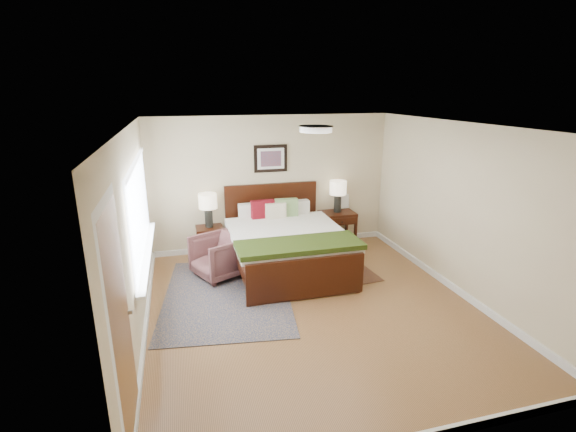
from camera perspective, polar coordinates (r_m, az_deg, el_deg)
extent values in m
plane|color=brown|center=(6.01, 3.37, -12.29)|extent=(5.00, 5.00, 0.00)
cube|color=beige|center=(7.84, -2.22, 4.50)|extent=(4.50, 0.04, 2.50)
cube|color=beige|center=(3.43, 17.29, -13.18)|extent=(4.50, 0.04, 2.50)
cube|color=beige|center=(5.28, -20.30, -2.74)|extent=(0.04, 5.00, 2.50)
cube|color=beige|center=(6.56, 22.57, 0.75)|extent=(0.04, 5.00, 2.50)
cube|color=white|center=(5.27, 3.84, 12.20)|extent=(4.50, 5.00, 0.02)
cube|color=silver|center=(5.90, -19.72, 0.86)|extent=(0.02, 2.72, 1.32)
cube|color=silver|center=(5.90, -19.58, 0.87)|extent=(0.01, 2.60, 1.20)
cube|color=silver|center=(6.09, -18.67, -4.81)|extent=(0.10, 2.72, 0.04)
cube|color=silver|center=(3.75, -21.96, -13.80)|extent=(0.01, 1.00, 2.18)
cube|color=brown|center=(3.76, -21.73, -14.32)|extent=(0.01, 0.90, 2.10)
cylinder|color=#999999|center=(4.11, -20.75, -12.22)|extent=(0.04, 0.04, 0.04)
cylinder|color=white|center=(5.27, 3.83, 11.76)|extent=(0.40, 0.40, 0.07)
cylinder|color=beige|center=(5.27, 3.84, 12.14)|extent=(0.44, 0.44, 0.01)
cube|color=black|center=(7.95, -2.28, 0.12)|extent=(1.76, 0.06, 1.23)
cube|color=black|center=(6.05, 2.50, -8.57)|extent=(1.76, 0.06, 0.62)
cube|color=black|center=(6.87, -7.03, -5.27)|extent=(0.06, 2.21, 0.20)
cube|color=black|center=(7.27, 6.20, -3.99)|extent=(0.06, 2.21, 0.20)
cube|color=silver|center=(6.97, -0.23, -3.55)|extent=(1.66, 2.19, 0.24)
cube|color=silver|center=(6.82, -0.01, -2.54)|extent=(1.84, 1.96, 0.11)
cube|color=#2C3910|center=(6.21, 1.55, -3.99)|extent=(1.88, 0.70, 0.08)
cube|color=silver|center=(7.60, -4.72, 0.67)|extent=(0.55, 0.18, 0.29)
cube|color=silver|center=(7.77, 0.87, 1.08)|extent=(0.55, 0.18, 0.29)
cube|color=#630B14|center=(7.50, -3.49, 0.82)|extent=(0.43, 0.17, 0.35)
cube|color=#6E8F52|center=(7.60, -0.24, 1.06)|extent=(0.43, 0.16, 0.35)
cube|color=beige|center=(7.48, -1.71, 0.62)|extent=(0.38, 0.13, 0.31)
cube|color=black|center=(7.73, -2.39, 7.86)|extent=(0.62, 0.03, 0.50)
cube|color=silver|center=(7.71, -2.36, 7.84)|extent=(0.50, 0.01, 0.38)
cube|color=#A52D23|center=(7.70, -2.35, 7.83)|extent=(0.38, 0.01, 0.28)
cube|color=black|center=(7.64, -10.70, -1.68)|extent=(0.47, 0.42, 0.05)
cube|color=black|center=(7.55, -12.03, -4.22)|extent=(0.05, 0.05, 0.52)
cube|color=black|center=(7.58, -8.92, -3.97)|extent=(0.05, 0.05, 0.52)
cube|color=black|center=(7.89, -12.19, -3.30)|extent=(0.05, 0.05, 0.52)
cube|color=black|center=(7.92, -9.22, -3.06)|extent=(0.05, 0.05, 0.52)
cube|color=black|center=(7.49, -10.53, -2.87)|extent=(0.41, 0.03, 0.14)
cube|color=black|center=(8.14, 6.74, 0.38)|extent=(0.66, 0.50, 0.05)
cube|color=black|center=(7.94, 5.21, -2.47)|extent=(0.05, 0.05, 0.61)
cube|color=black|center=(8.16, 9.20, -2.08)|extent=(0.05, 0.05, 0.61)
cube|color=black|center=(8.33, 4.19, -1.51)|extent=(0.05, 0.05, 0.61)
cube|color=black|center=(8.54, 8.01, -1.17)|extent=(0.05, 0.05, 0.61)
cube|color=black|center=(7.96, 7.33, -0.77)|extent=(0.60, 0.03, 0.14)
cube|color=black|center=(8.29, 6.63, -2.89)|extent=(0.60, 0.44, 0.03)
cube|color=black|center=(8.28, 6.63, -2.69)|extent=(0.24, 0.31, 0.03)
cube|color=black|center=(8.27, 6.64, -2.46)|extent=(0.24, 0.31, 0.03)
cube|color=black|center=(8.26, 6.65, -2.23)|extent=(0.24, 0.31, 0.03)
cube|color=black|center=(8.25, 6.66, -2.01)|extent=(0.24, 0.31, 0.03)
cube|color=black|center=(8.24, 6.67, -1.77)|extent=(0.24, 0.31, 0.03)
cylinder|color=black|center=(7.58, -10.78, -0.32)|extent=(0.14, 0.14, 0.32)
cylinder|color=black|center=(7.53, -10.85, 0.99)|extent=(0.02, 0.02, 0.06)
cylinder|color=#FBE6BF|center=(7.50, -10.91, 2.02)|extent=(0.32, 0.32, 0.26)
cylinder|color=black|center=(8.09, 6.79, 1.67)|extent=(0.14, 0.14, 0.32)
cylinder|color=black|center=(8.05, 6.83, 2.91)|extent=(0.02, 0.02, 0.06)
cylinder|color=#FBE6BF|center=(8.01, 6.87, 3.88)|extent=(0.32, 0.32, 0.26)
imported|color=brown|center=(6.87, -9.47, -5.46)|extent=(0.99, 0.98, 0.69)
cube|color=#0C1C3E|center=(6.38, -8.33, -10.57)|extent=(2.13, 2.77, 0.01)
cube|color=black|center=(7.20, 7.53, -7.23)|extent=(0.94, 1.32, 0.01)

